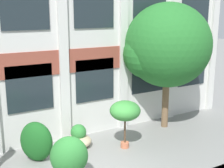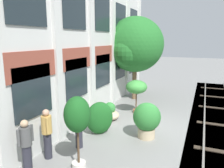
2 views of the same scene
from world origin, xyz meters
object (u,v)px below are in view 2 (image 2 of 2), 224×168
potted_plant_tall_urn (136,87)px  resident_by_doorway (79,124)px  broadleaf_tree (135,46)px  resident_near_plants (26,145)px  potted_plant_stone_basin (147,119)px  resident_watching_tracks (47,132)px  topiary_hedge (100,118)px  potted_plant_low_pan (77,117)px  potted_plant_wide_bowl (110,113)px

potted_plant_tall_urn → resident_by_doorway: 4.58m
broadleaf_tree → resident_near_plants: broadleaf_tree is taller
broadleaf_tree → potted_plant_tall_urn: (-2.66, -0.94, -2.06)m
potted_plant_stone_basin → broadleaf_tree: bearing=22.3°
broadleaf_tree → resident_watching_tracks: bearing=177.0°
potted_plant_tall_urn → topiary_hedge: size_ratio=1.31×
potted_plant_low_pan → topiary_hedge: potted_plant_low_pan is taller
broadleaf_tree → potted_plant_stone_basin: 6.40m
potted_plant_low_pan → resident_by_doorway: size_ratio=1.37×
potted_plant_tall_urn → potted_plant_wide_bowl: (-1.45, 0.92, -1.06)m
potted_plant_tall_urn → resident_watching_tracks: potted_plant_tall_urn is taller
potted_plant_stone_basin → resident_watching_tracks: (-2.80, 2.63, 0.12)m
resident_watching_tracks → resident_near_plants: resident_watching_tracks is taller
broadleaf_tree → topiary_hedge: broadleaf_tree is taller
potted_plant_stone_basin → resident_watching_tracks: bearing=136.7°
resident_watching_tracks → resident_near_plants: (-0.95, -0.03, -0.01)m
broadleaf_tree → potted_plant_low_pan: bearing=-174.4°
broadleaf_tree → potted_plant_tall_urn: size_ratio=2.96×
potted_plant_tall_urn → resident_watching_tracks: 5.71m
potted_plant_stone_basin → potted_plant_tall_urn: bearing=24.9°
broadleaf_tree → potted_plant_wide_bowl: broadleaf_tree is taller
broadleaf_tree → potted_plant_tall_urn: 3.50m
potted_plant_wide_bowl → resident_by_doorway: size_ratio=0.57×
potted_plant_low_pan → resident_by_doorway: (1.13, 0.68, -0.76)m
broadleaf_tree → resident_by_doorway: size_ratio=3.19×
potted_plant_wide_bowl → potted_plant_stone_basin: 2.56m
potted_plant_wide_bowl → resident_watching_tracks: size_ratio=0.56×
potted_plant_wide_bowl → topiary_hedge: 1.72m
resident_watching_tracks → resident_near_plants: size_ratio=1.01×
topiary_hedge → potted_plant_low_pan: bearing=-168.3°
potted_plant_low_pan → resident_near_plants: (-0.85, 1.22, -0.74)m
broadleaf_tree → potted_plant_wide_bowl: bearing=-179.6°
potted_plant_wide_bowl → resident_near_plants: (-5.01, 0.43, 0.56)m
broadleaf_tree → potted_plant_tall_urn: broadleaf_tree is taller
broadleaf_tree → topiary_hedge: 6.41m
broadleaf_tree → potted_plant_stone_basin: size_ratio=3.67×
potted_plant_stone_basin → resident_near_plants: resident_near_plants is taller
broadleaf_tree → potted_plant_tall_urn: bearing=-160.5°
potted_plant_tall_urn → potted_plant_wide_bowl: 2.02m
potted_plant_stone_basin → resident_watching_tracks: size_ratio=0.85×
potted_plant_tall_urn → potted_plant_stone_basin: potted_plant_tall_urn is taller
topiary_hedge → broadleaf_tree: bearing=2.9°
potted_plant_wide_bowl → resident_watching_tracks: resident_watching_tracks is taller
resident_by_doorway → topiary_hedge: resident_by_doorway is taller
potted_plant_stone_basin → potted_plant_low_pan: size_ratio=0.63×
resident_watching_tracks → resident_near_plants: bearing=-136.1°
potted_plant_wide_bowl → potted_plant_low_pan: 4.44m
potted_plant_tall_urn → resident_by_doorway: size_ratio=1.08×
potted_plant_tall_urn → resident_near_plants: size_ratio=1.06×
potted_plant_tall_urn → potted_plant_low_pan: (-5.62, 0.13, 0.25)m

